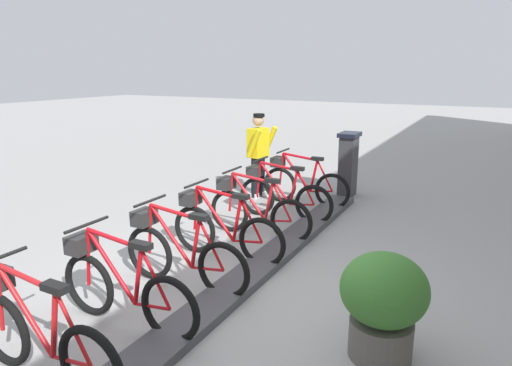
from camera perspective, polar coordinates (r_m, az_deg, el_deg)
The scene contains 12 objects.
ground_plane at distance 5.37m, azimuth -2.68°, elevation -13.46°, with size 60.00×60.00×0.00m, color #9F9E9C.
dock_rail_base at distance 5.35m, azimuth -2.69°, elevation -12.98°, with size 0.44×8.29×0.10m, color #47474C.
payment_kiosk at distance 9.19m, azimuth 11.55°, elevation 2.46°, with size 0.36×0.52×1.28m.
bike_docked_0 at distance 8.48m, azimuth 5.79°, elevation 0.05°, with size 1.72×0.54×1.02m.
bike_docked_1 at distance 7.65m, azimuth 3.14°, elevation -1.47°, with size 1.72×0.54×1.02m.
bike_docked_2 at distance 6.84m, azimuth -0.14°, elevation -3.35°, with size 1.72×0.54×1.02m.
bike_docked_3 at distance 6.07m, azimuth -4.31°, elevation -5.70°, with size 1.72×0.54×1.02m.
bike_docked_4 at distance 5.36m, azimuth -9.67°, elevation -8.65°, with size 1.72×0.54×1.02m.
bike_docked_5 at distance 4.72m, azimuth -16.71°, elevation -12.34°, with size 1.72×0.54×1.02m.
bike_docked_6 at distance 4.20m, azimuth -25.99°, elevation -16.78°, with size 1.72×0.54×1.02m.
worker_near_rack at distance 8.84m, azimuth 0.31°, elevation 3.89°, with size 0.53×0.67×1.66m.
planter_bush at distance 4.19m, azimuth 15.77°, elevation -14.13°, with size 0.76×0.76×0.97m.
Camera 1 is at (-2.43, 4.09, 2.49)m, focal length 31.67 mm.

